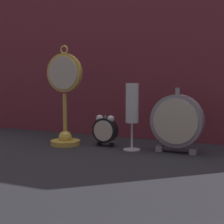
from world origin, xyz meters
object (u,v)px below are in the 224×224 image
Objects in this scene: pocket_watch_on_stand at (65,102)px; champagne_flute at (132,108)px; alarm_clock_twin_bell at (105,129)px; mantel_clock_silver at (177,121)px.

pocket_watch_on_stand reaches higher than champagne_flute.
champagne_flute reaches higher than alarm_clock_twin_bell.
pocket_watch_on_stand is 0.24m from champagne_flute.
mantel_clock_silver is at bearing 9.01° from champagne_flute.
champagne_flute is at bearing -12.06° from alarm_clock_twin_bell.
pocket_watch_on_stand is at bearing -162.63° from alarm_clock_twin_bell.
pocket_watch_on_stand is 1.68× the size of mantel_clock_silver.
alarm_clock_twin_bell is at bearing 179.87° from mantel_clock_silver.
champagne_flute is (0.24, 0.02, -0.01)m from pocket_watch_on_stand.
pocket_watch_on_stand is 0.38m from mantel_clock_silver.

